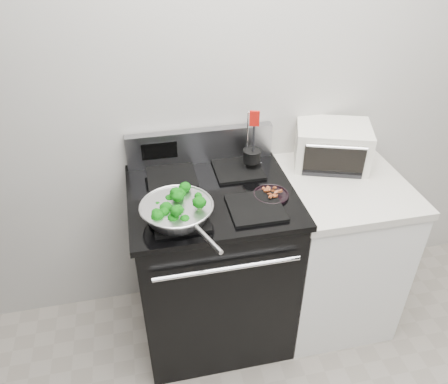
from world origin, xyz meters
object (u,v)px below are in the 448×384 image
object	(u,v)px
utensil_holder	(252,158)
toaster_oven	(332,145)
skillet	(177,211)
bacon_plate	(271,193)
gas_range	(213,263)

from	to	relation	value
utensil_holder	toaster_oven	distance (m)	0.44
utensil_holder	skillet	bearing A→B (deg)	-121.96
skillet	utensil_holder	world-z (taller)	utensil_holder
bacon_plate	utensil_holder	world-z (taller)	utensil_holder
bacon_plate	toaster_oven	world-z (taller)	toaster_oven
gas_range	bacon_plate	world-z (taller)	gas_range
toaster_oven	bacon_plate	bearing A→B (deg)	-127.88
skillet	bacon_plate	size ratio (longest dim) A/B	2.91
utensil_holder	toaster_oven	xyz separation A→B (m)	(0.44, 0.01, 0.02)
skillet	toaster_oven	xyz separation A→B (m)	(0.86, 0.36, 0.03)
utensil_holder	gas_range	bearing A→B (deg)	-126.60
toaster_oven	utensil_holder	bearing A→B (deg)	-159.28
bacon_plate	utensil_holder	xyz separation A→B (m)	(-0.02, 0.26, 0.04)
bacon_plate	utensil_holder	size ratio (longest dim) A/B	0.51
bacon_plate	utensil_holder	distance (m)	0.26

